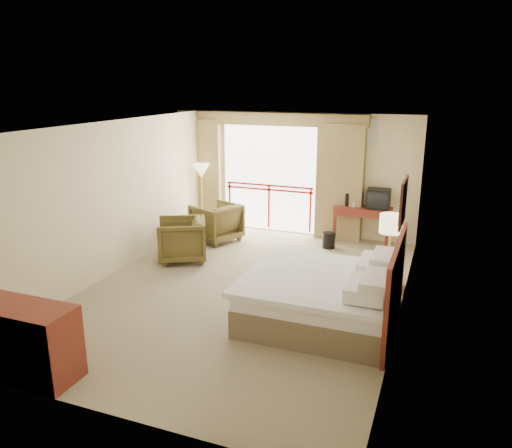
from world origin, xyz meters
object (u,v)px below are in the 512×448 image
at_px(nightstand, 387,272).
at_px(tv, 379,199).
at_px(wastebasket, 329,240).
at_px(bed, 325,296).
at_px(dresser, 22,341).
at_px(table_lamp, 391,224).
at_px(armchair_far, 217,240).
at_px(floor_lamp, 201,173).
at_px(desk, 363,214).
at_px(side_table, 184,232).
at_px(armchair_near, 183,260).

relative_size(nightstand, tv, 1.27).
relative_size(nightstand, wastebasket, 1.81).
relative_size(bed, dresser, 1.59).
xyz_separation_m(table_lamp, armchair_far, (-3.78, 1.29, -1.10)).
bearing_deg(armchair_far, tv, 131.23).
bearing_deg(tv, table_lamp, -62.05).
bearing_deg(nightstand, armchair_far, 158.88).
bearing_deg(wastebasket, floor_lamp, 174.07).
relative_size(bed, armchair_far, 2.36).
distance_m(bed, desk, 3.93).
height_order(desk, tv, tv).
distance_m(armchair_far, side_table, 0.91).
bearing_deg(dresser, armchair_near, 90.26).
bearing_deg(armchair_far, desk, 133.84).
distance_m(tv, dresser, 7.25).
xyz_separation_m(bed, nightstand, (0.70, 1.52, -0.08)).
bearing_deg(table_lamp, desk, 108.82).
height_order(table_lamp, armchair_near, table_lamp).
bearing_deg(side_table, nightstand, -8.22).
relative_size(bed, wastebasket, 6.51).
bearing_deg(floor_lamp, dresser, -82.54).
bearing_deg(wastebasket, side_table, -158.14).
bearing_deg(desk, armchair_far, -161.83).
relative_size(tv, dresser, 0.35).
relative_size(desk, side_table, 2.26).
bearing_deg(wastebasket, table_lamp, -50.49).
bearing_deg(nightstand, desk, 106.88).
bearing_deg(wastebasket, nightstand, -51.32).
relative_size(nightstand, armchair_near, 0.65).
xyz_separation_m(bed, armchair_far, (-3.08, 2.86, -0.38)).
bearing_deg(table_lamp, dresser, -130.97).
bearing_deg(table_lamp, armchair_far, 161.13).
bearing_deg(floor_lamp, armchair_far, -45.47).
bearing_deg(side_table, table_lamp, -7.55).
bearing_deg(tv, armchair_far, -147.44).
height_order(wastebasket, armchair_far, armchair_far).
distance_m(tv, wastebasket, 1.35).
xyz_separation_m(bed, tv, (0.20, 3.86, 0.61)).
bearing_deg(bed, nightstand, 65.37).
distance_m(tv, armchair_near, 4.23).
bearing_deg(nightstand, wastebasket, 127.11).
xyz_separation_m(nightstand, wastebasket, (-1.38, 1.72, -0.13)).
bearing_deg(dresser, bed, 39.14).
distance_m(wastebasket, dresser, 6.32).
bearing_deg(bed, armchair_far, 137.07).
bearing_deg(desk, wastebasket, -131.96).
height_order(table_lamp, floor_lamp, floor_lamp).
relative_size(table_lamp, armchair_far, 0.73).
bearing_deg(table_lamp, floor_lamp, 155.96).
xyz_separation_m(bed, wastebasket, (-0.68, 3.25, -0.21)).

